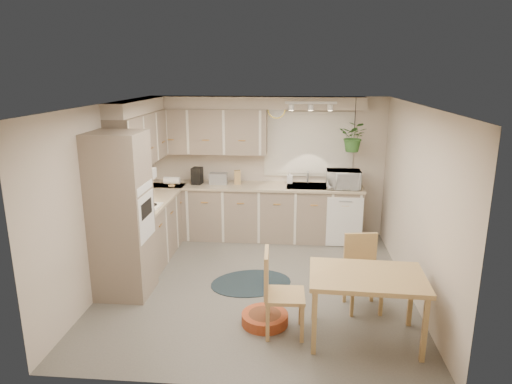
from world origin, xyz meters
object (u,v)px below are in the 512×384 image
(chair_back, at_px, (364,274))
(microwave, at_px, (343,177))
(braided_rug, at_px, (251,283))
(dining_table, at_px, (365,307))
(pet_bed, at_px, (265,319))
(chair_left, at_px, (285,293))

(chair_back, distance_m, microwave, 2.34)
(braided_rug, height_order, microwave, microwave)
(dining_table, relative_size, pet_bed, 2.23)
(chair_left, relative_size, chair_back, 1.05)
(dining_table, bearing_deg, braided_rug, 137.72)
(dining_table, distance_m, braided_rug, 1.85)
(chair_back, bearing_deg, dining_table, 75.51)
(dining_table, height_order, braided_rug, dining_table)
(pet_bed, bearing_deg, chair_back, 21.13)
(braided_rug, relative_size, microwave, 2.03)
(dining_table, bearing_deg, chair_back, 83.93)
(microwave, bearing_deg, braided_rug, -128.40)
(dining_table, distance_m, chair_left, 0.86)
(chair_left, xyz_separation_m, chair_back, (0.92, 0.60, -0.02))
(pet_bed, bearing_deg, chair_left, -35.00)
(chair_left, distance_m, microwave, 3.04)
(chair_back, distance_m, braided_rug, 1.58)
(chair_left, relative_size, braided_rug, 0.86)
(braided_rug, distance_m, microwave, 2.43)
(chair_left, xyz_separation_m, microwave, (0.87, 2.85, 0.65))
(chair_back, height_order, pet_bed, chair_back)
(dining_table, xyz_separation_m, chair_back, (0.07, 0.65, 0.08))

